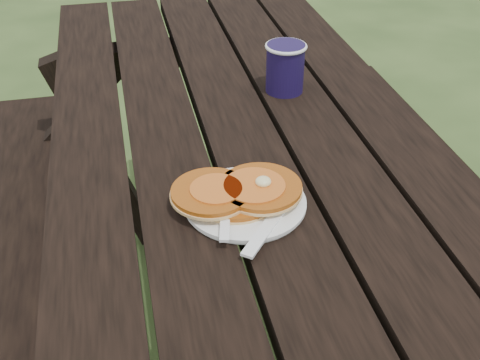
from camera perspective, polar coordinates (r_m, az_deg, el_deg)
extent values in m
cube|color=black|center=(1.19, 0.49, 3.02)|extent=(0.75, 1.80, 0.04)
cube|color=black|center=(1.57, 20.68, -4.21)|extent=(0.25, 1.80, 0.04)
cylinder|color=white|center=(1.00, 0.49, -2.24)|extent=(0.26, 0.26, 0.01)
cylinder|color=#B35714|center=(1.00, -0.41, -1.57)|extent=(0.14, 0.14, 0.01)
cylinder|color=#B35714|center=(0.99, -2.77, -1.19)|extent=(0.13, 0.13, 0.01)
cylinder|color=#B35714|center=(1.00, 1.97, -0.74)|extent=(0.14, 0.14, 0.01)
cylinder|color=#BC581A|center=(0.99, 1.38, -0.47)|extent=(0.10, 0.10, 0.00)
ellipsoid|color=#F4E59E|center=(0.99, 2.22, -0.15)|extent=(0.03, 0.03, 0.02)
cube|color=white|center=(0.95, 2.95, -4.01)|extent=(0.13, 0.15, 0.00)
cylinder|color=#190E3A|center=(1.35, 4.30, 10.54)|extent=(0.08, 0.08, 0.11)
torus|color=white|center=(1.33, 4.39, 12.53)|extent=(0.09, 0.09, 0.01)
cylinder|color=black|center=(1.33, 4.39, 12.45)|extent=(0.07, 0.07, 0.01)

